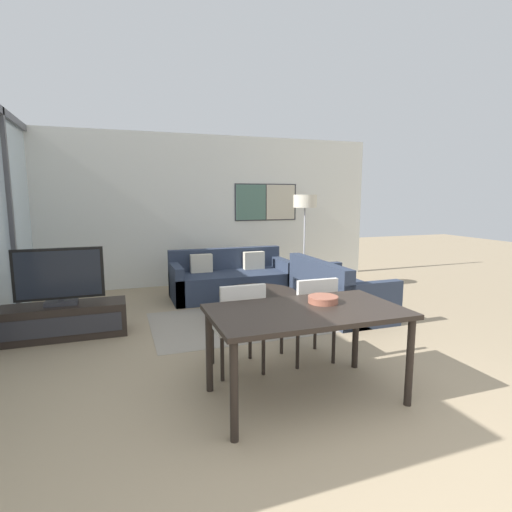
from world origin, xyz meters
name	(u,v)px	position (x,y,z in m)	size (l,w,h in m)	color
ground_plane	(406,477)	(0.00, 0.00, 0.00)	(24.00, 24.00, 0.00)	#9E896B
wall_back	(206,210)	(0.03, 5.74, 1.40)	(6.87, 0.09, 2.80)	silver
area_rug	(258,320)	(0.17, 3.18, 0.00)	(2.83, 1.62, 0.01)	gray
tv_console	(63,321)	(-2.25, 3.33, 0.20)	(1.45, 0.46, 0.40)	black
television	(59,277)	(-2.25, 3.33, 0.73)	(0.98, 0.20, 0.68)	#2D2D33
sofa_main	(230,280)	(0.17, 4.59, 0.27)	(1.96, 0.87, 0.78)	#2D384C
sofa_side	(335,295)	(1.34, 3.14, 0.27)	(0.87, 1.62, 0.78)	#2D384C
coffee_table	(258,299)	(0.17, 3.18, 0.30)	(1.05, 1.05, 0.40)	black
dining_table	(307,319)	(-0.15, 1.07, 0.69)	(1.58, 0.89, 0.77)	black
dining_chair_left	(239,321)	(-0.53, 1.72, 0.51)	(0.46, 0.46, 0.88)	beige
dining_chair_centre	(311,313)	(0.23, 1.73, 0.51)	(0.46, 0.46, 0.88)	beige
fruit_bowl	(323,299)	(0.07, 1.20, 0.80)	(0.26, 0.26, 0.06)	#995642
floor_lamp	(305,207)	(1.51, 4.52, 1.48)	(0.40, 0.40, 1.70)	#2D2D33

